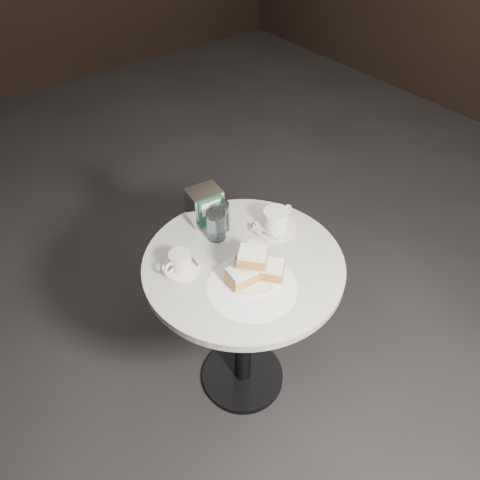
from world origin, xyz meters
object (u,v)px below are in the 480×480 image
Objects in this scene: coffee_cup_left at (180,262)px; water_glass_left at (216,225)px; water_glass_right at (220,216)px; coffee_cup_right at (276,221)px; beignet_plate at (254,267)px; cafe_table at (243,299)px; napkin_dispenser at (205,206)px.

water_glass_left is at bearing 5.95° from coffee_cup_left.
coffee_cup_right is at bearing -38.89° from water_glass_right.
water_glass_left is 0.05m from water_glass_right.
beignet_plate is 0.26m from coffee_cup_right.
coffee_cup_left is (-0.19, 0.10, 0.23)m from cafe_table.
coffee_cup_right is at bearing 17.41° from cafe_table.
coffee_cup_right is 0.21m from water_glass_right.
coffee_cup_right reaches higher than cafe_table.
beignet_plate is at bearing -94.47° from water_glass_left.
coffee_cup_right is 1.59× the size of water_glass_left.
cafe_table is 0.31m from coffee_cup_right.
water_glass_right is (0.06, 0.27, 0.01)m from beignet_plate.
napkin_dispenser reaches higher than coffee_cup_left.
water_glass_right is at bearing 77.86° from cafe_table.
napkin_dispenser reaches higher than water_glass_right.
napkin_dispenser is (-0.18, 0.20, 0.03)m from coffee_cup_right.
cafe_table is at bearing -39.13° from coffee_cup_left.
coffee_cup_right is at bearing 32.64° from beignet_plate.
coffee_cup_left is 0.20m from water_glass_left.
beignet_plate is 1.65× the size of coffee_cup_left.
napkin_dispenser is (0.21, 0.16, 0.04)m from coffee_cup_left.
water_glass_right is (0.04, 0.19, 0.25)m from cafe_table.
water_glass_left is (0.00, 0.16, 0.25)m from cafe_table.
water_glass_left reaches higher than coffee_cup_left.
coffee_cup_right is 0.27m from napkin_dispenser.
coffee_cup_left is at bearing -135.98° from napkin_dispenser.
water_glass_right reaches higher than cafe_table.
coffee_cup_left is 0.27m from napkin_dispenser.
water_glass_left is 0.11m from napkin_dispenser.
coffee_cup_left is 0.84× the size of coffee_cup_right.
beignet_plate is 0.24m from water_glass_left.
beignet_plate is at bearing -56.73° from coffee_cup_left.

